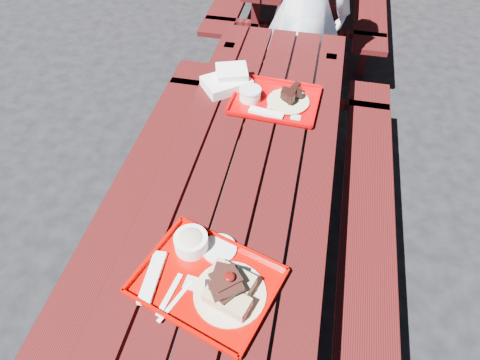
{
  "coord_description": "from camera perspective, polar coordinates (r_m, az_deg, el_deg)",
  "views": [
    {
      "loc": [
        0.24,
        -1.27,
        2.07
      ],
      "look_at": [
        0.0,
        -0.15,
        0.82
      ],
      "focal_mm": 32.0,
      "sensor_mm": 36.0,
      "label": 1
    }
  ],
  "objects": [
    {
      "name": "picnic_table_near",
      "position": [
        1.99,
        0.9,
        -1.92
      ],
      "size": [
        1.41,
        2.4,
        0.75
      ],
      "color": "#3F0C0D",
      "rests_on": "ground"
    },
    {
      "name": "near_tray",
      "position": [
        1.49,
        -4.06,
        -12.31
      ],
      "size": [
        0.54,
        0.48,
        0.15
      ],
      "color": "#B00400",
      "rests_on": "picnic_table_near"
    },
    {
      "name": "far_tray",
      "position": [
        2.18,
        4.46,
        10.65
      ],
      "size": [
        0.45,
        0.36,
        0.07
      ],
      "color": "#BC0003",
      "rests_on": "picnic_table_near"
    },
    {
      "name": "person",
      "position": [
        2.93,
        8.59,
        21.48
      ],
      "size": [
        0.61,
        0.42,
        1.61
      ],
      "primitive_type": "imported",
      "rotation": [
        0.0,
        0.0,
        3.08
      ],
      "color": "#BCDAFF",
      "rests_on": "ground"
    },
    {
      "name": "white_cloth",
      "position": [
        2.28,
        -1.6,
        13.19
      ],
      "size": [
        0.29,
        0.28,
        0.09
      ],
      "color": "white",
      "rests_on": "picnic_table_near"
    },
    {
      "name": "ground",
      "position": [
        2.44,
        0.74,
        -10.48
      ],
      "size": [
        60.0,
        60.0,
        0.0
      ],
      "primitive_type": "plane",
      "color": "black",
      "rests_on": "ground"
    }
  ]
}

